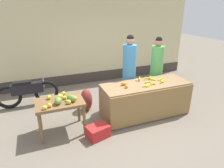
{
  "coord_description": "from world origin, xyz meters",
  "views": [
    {
      "loc": [
        -1.78,
        -3.72,
        2.54
      ],
      "look_at": [
        -0.27,
        0.15,
        0.88
      ],
      "focal_mm": 31.31,
      "sensor_mm": 36.0,
      "label": 1
    }
  ],
  "objects_px": {
    "vendor_woman_blue_shirt": "(129,71)",
    "produce_sack": "(86,100)",
    "vendor_woman_green_shirt": "(156,69)",
    "produce_crate": "(98,131)",
    "parked_motorcycle": "(28,92)"
  },
  "relations": [
    {
      "from": "vendor_woman_blue_shirt",
      "to": "produce_sack",
      "type": "relative_size",
      "value": 3.21
    },
    {
      "from": "vendor_woman_green_shirt",
      "to": "produce_crate",
      "type": "relative_size",
      "value": 4.09
    },
    {
      "from": "parked_motorcycle",
      "to": "produce_sack",
      "type": "distance_m",
      "value": 1.63
    },
    {
      "from": "produce_sack",
      "to": "produce_crate",
      "type": "bearing_deg",
      "value": -93.43
    },
    {
      "from": "vendor_woman_green_shirt",
      "to": "vendor_woman_blue_shirt",
      "type": "bearing_deg",
      "value": -177.43
    },
    {
      "from": "parked_motorcycle",
      "to": "produce_crate",
      "type": "height_order",
      "value": "parked_motorcycle"
    },
    {
      "from": "parked_motorcycle",
      "to": "produce_crate",
      "type": "distance_m",
      "value": 2.43
    },
    {
      "from": "vendor_woman_green_shirt",
      "to": "produce_sack",
      "type": "xyz_separation_m",
      "value": [
        -2.02,
        0.06,
        -0.61
      ]
    },
    {
      "from": "produce_sack",
      "to": "parked_motorcycle",
      "type": "bearing_deg",
      "value": 149.37
    },
    {
      "from": "vendor_woman_blue_shirt",
      "to": "produce_sack",
      "type": "xyz_separation_m",
      "value": [
        -1.15,
        0.1,
        -0.66
      ]
    },
    {
      "from": "produce_crate",
      "to": "produce_sack",
      "type": "distance_m",
      "value": 1.21
    },
    {
      "from": "vendor_woman_blue_shirt",
      "to": "produce_crate",
      "type": "xyz_separation_m",
      "value": [
        -1.22,
        -1.1,
        -0.83
      ]
    },
    {
      "from": "vendor_woman_blue_shirt",
      "to": "produce_sack",
      "type": "distance_m",
      "value": 1.33
    },
    {
      "from": "vendor_woman_green_shirt",
      "to": "produce_sack",
      "type": "relative_size",
      "value": 3.04
    },
    {
      "from": "vendor_woman_blue_shirt",
      "to": "parked_motorcycle",
      "type": "relative_size",
      "value": 1.19
    }
  ]
}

